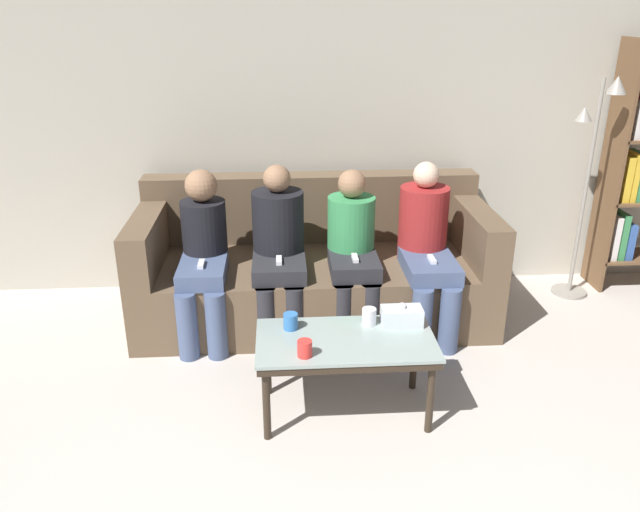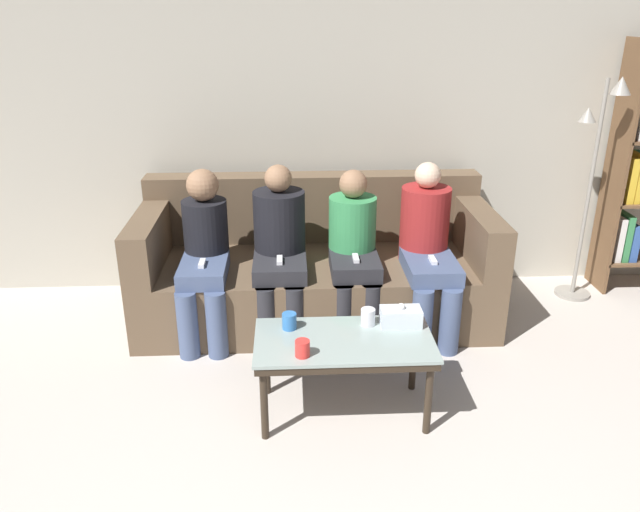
# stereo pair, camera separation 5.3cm
# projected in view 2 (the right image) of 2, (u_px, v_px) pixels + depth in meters

# --- Properties ---
(wall_back) EXTENTS (12.00, 0.06, 2.60)m
(wall_back) POSITION_uv_depth(u_px,v_px,m) (312.00, 118.00, 4.57)
(wall_back) COLOR #B7B2A3
(wall_back) RESTS_ON ground_plane
(couch) EXTENTS (2.42, 0.99, 0.94)m
(couch) POSITION_uv_depth(u_px,v_px,m) (315.00, 269.00, 4.41)
(couch) COLOR brown
(couch) RESTS_ON ground_plane
(coffee_table) EXTENTS (0.94, 0.50, 0.46)m
(coffee_table) POSITION_uv_depth(u_px,v_px,m) (344.00, 347.00, 3.28)
(coffee_table) COLOR #8C9E99
(coffee_table) RESTS_ON ground_plane
(cup_near_left) EXTENTS (0.08, 0.08, 0.09)m
(cup_near_left) POSITION_uv_depth(u_px,v_px,m) (289.00, 321.00, 3.34)
(cup_near_left) COLOR #3372BF
(cup_near_left) RESTS_ON coffee_table
(cup_near_right) EXTENTS (0.08, 0.08, 0.09)m
(cup_near_right) POSITION_uv_depth(u_px,v_px,m) (368.00, 317.00, 3.38)
(cup_near_right) COLOR silver
(cup_near_right) RESTS_ON coffee_table
(cup_far_center) EXTENTS (0.07, 0.07, 0.09)m
(cup_far_center) POSITION_uv_depth(u_px,v_px,m) (302.00, 348.00, 3.08)
(cup_far_center) COLOR red
(cup_far_center) RESTS_ON coffee_table
(tissue_box) EXTENTS (0.22, 0.12, 0.13)m
(tissue_box) POSITION_uv_depth(u_px,v_px,m) (401.00, 317.00, 3.38)
(tissue_box) COLOR silver
(tissue_box) RESTS_ON coffee_table
(standing_lamp) EXTENTS (0.31, 0.26, 1.63)m
(standing_lamp) POSITION_uv_depth(u_px,v_px,m) (595.00, 168.00, 4.43)
(standing_lamp) COLOR gray
(standing_lamp) RESTS_ON ground_plane
(seated_person_left_end) EXTENTS (0.31, 0.67, 1.10)m
(seated_person_left_end) POSITION_uv_depth(u_px,v_px,m) (204.00, 251.00, 4.05)
(seated_person_left_end) COLOR #47567A
(seated_person_left_end) RESTS_ON ground_plane
(seated_person_mid_left) EXTENTS (0.34, 0.65, 1.12)m
(seated_person_mid_left) POSITION_uv_depth(u_px,v_px,m) (280.00, 245.00, 4.10)
(seated_person_mid_left) COLOR #28282D
(seated_person_mid_left) RESTS_ON ground_plane
(seated_person_mid_right) EXTENTS (0.32, 0.63, 1.08)m
(seated_person_mid_right) POSITION_uv_depth(u_px,v_px,m) (354.00, 248.00, 4.12)
(seated_person_mid_right) COLOR #28282D
(seated_person_mid_right) RESTS_ON ground_plane
(seated_person_right_end) EXTENTS (0.33, 0.72, 1.12)m
(seated_person_right_end) POSITION_uv_depth(u_px,v_px,m) (427.00, 244.00, 4.12)
(seated_person_right_end) COLOR #47567A
(seated_person_right_end) RESTS_ON ground_plane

